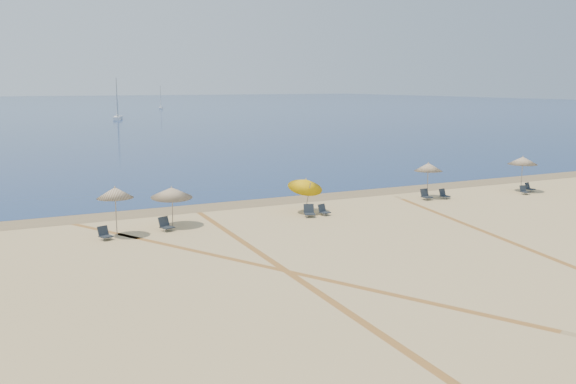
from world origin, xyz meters
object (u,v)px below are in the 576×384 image
(umbrella_4, at_px, (428,167))
(umbrella_1, at_px, (115,193))
(umbrella_2, at_px, (172,192))
(chair_4, at_px, (309,211))
(umbrella_5, at_px, (523,161))
(chair_2, at_px, (105,234))
(chair_6, at_px, (426,195))
(chair_8, at_px, (524,190))
(chair_7, at_px, (444,194))
(chair_5, at_px, (324,210))
(sailboat_2, at_px, (161,102))
(chair_9, at_px, (529,187))
(sailboat_0, at_px, (117,107))
(umbrella_3, at_px, (306,184))
(chair_3, at_px, (166,225))

(umbrella_4, bearing_deg, umbrella_1, -175.45)
(umbrella_2, xyz_separation_m, chair_4, (7.89, -1.10, -1.57))
(umbrella_5, bearing_deg, chair_4, -177.18)
(chair_2, bearing_deg, chair_4, -19.96)
(umbrella_1, xyz_separation_m, chair_6, (20.67, 1.19, -1.95))
(umbrella_4, distance_m, chair_6, 1.95)
(chair_4, distance_m, chair_8, 17.22)
(umbrella_5, relative_size, chair_7, 3.57)
(umbrella_2, xyz_separation_m, chair_8, (25.11, -1.12, -1.62))
(umbrella_4, relative_size, chair_5, 3.29)
(chair_5, relative_size, sailboat_2, 0.10)
(chair_9, bearing_deg, umbrella_1, 164.05)
(umbrella_2, distance_m, umbrella_4, 18.04)
(chair_9, relative_size, sailboat_0, 0.08)
(umbrella_3, distance_m, chair_4, 1.87)
(chair_3, height_order, sailboat_2, sailboat_2)
(umbrella_2, bearing_deg, sailboat_2, 76.04)
(chair_7, height_order, chair_9, chair_7)
(umbrella_5, xyz_separation_m, chair_8, (-0.64, -0.90, -1.99))
(umbrella_4, distance_m, chair_7, 2.15)
(umbrella_1, relative_size, chair_3, 2.96)
(chair_3, bearing_deg, umbrella_3, -16.47)
(chair_5, height_order, sailboat_2, sailboat_2)
(umbrella_1, relative_size, chair_6, 3.60)
(chair_4, distance_m, chair_7, 11.03)
(umbrella_4, bearing_deg, umbrella_5, -7.12)
(umbrella_5, distance_m, chair_8, 2.28)
(umbrella_5, bearing_deg, umbrella_2, 179.50)
(chair_2, bearing_deg, chair_8, -20.80)
(umbrella_5, bearing_deg, chair_9, -19.80)
(chair_3, height_order, chair_7, chair_3)
(chair_4, height_order, chair_8, chair_4)
(umbrella_2, relative_size, chair_4, 2.66)
(umbrella_2, relative_size, chair_7, 3.15)
(chair_2, bearing_deg, chair_7, -17.78)
(chair_3, relative_size, chair_6, 1.22)
(chair_4, bearing_deg, chair_6, 26.62)
(umbrella_3, height_order, sailboat_0, sailboat_0)
(chair_2, xyz_separation_m, sailboat_2, (43.83, 162.15, 1.90))
(chair_2, bearing_deg, chair_6, -16.95)
(umbrella_3, relative_size, umbrella_4, 0.97)
(umbrella_4, relative_size, chair_3, 2.80)
(chair_7, bearing_deg, chair_9, -14.39)
(umbrella_3, xyz_separation_m, chair_2, (-12.08, -1.38, -1.49))
(chair_7, bearing_deg, sailboat_2, 71.63)
(chair_6, relative_size, sailboat_2, 0.10)
(umbrella_2, height_order, chair_6, umbrella_2)
(chair_3, bearing_deg, chair_9, -21.09)
(chair_4, relative_size, chair_8, 1.37)
(chair_5, relative_size, chair_7, 1.03)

